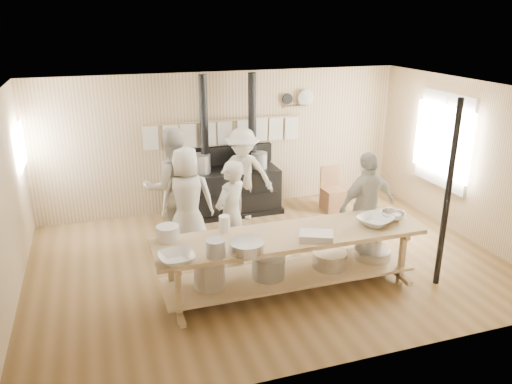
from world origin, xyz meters
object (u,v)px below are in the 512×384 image
stove (230,186)px  cook_left (173,187)px  cook_right (367,206)px  chair (333,197)px  prep_table (289,256)px  cook_far_left (231,216)px  cook_by_window (243,174)px  cook_center (187,200)px  roasting_pan (316,236)px

stove → cook_left: stove is taller
cook_right → chair: (0.44, 1.97, -0.60)m
stove → prep_table: (-0.00, -3.02, -0.00)m
cook_right → cook_far_left: bearing=-17.4°
cook_right → chair: cook_right is taller
cook_by_window → stove: bearing=137.0°
stove → cook_left: size_ratio=1.35×
cook_far_left → cook_by_window: size_ratio=0.98×
cook_right → cook_by_window: size_ratio=1.00×
cook_center → roasting_pan: (1.30, -1.97, 0.05)m
prep_table → cook_left: size_ratio=1.86×
cook_center → cook_right: 2.76m
cook_far_left → cook_by_window: cook_by_window is taller
prep_table → cook_left: cook_left is taller
stove → chair: bearing=-13.6°
cook_far_left → stove: bearing=-140.2°
cook_right → cook_by_window: bearing=-66.6°
cook_far_left → cook_right: 2.06m
cook_right → stove: bearing=-67.5°
cook_by_window → cook_left: bearing=-132.2°
cook_by_window → chair: 1.87m
cook_far_left → roasting_pan: (0.81, -1.16, 0.07)m
cook_left → cook_far_left: bearing=117.6°
chair → cook_by_window: bearing=173.4°
cook_left → cook_by_window: 1.52m
stove → chair: 2.00m
cook_far_left → cook_left: (-0.65, 1.13, 0.14)m
cook_left → cook_right: (2.69, -1.43, -0.12)m
roasting_pan → cook_by_window: bearing=91.9°
cook_by_window → roasting_pan: size_ratio=3.97×
cook_far_left → chair: (2.48, 1.66, -0.58)m
stove → roasting_pan: size_ratio=6.12×
cook_by_window → roasting_pan: 2.96m
stove → chair: size_ratio=3.11×
prep_table → cook_center: (-1.04, 1.70, 0.32)m
prep_table → cook_left: 2.39m
cook_right → roasting_pan: 1.50m
chair → roasting_pan: bearing=-122.8°
cook_left → cook_center: size_ratio=1.14×
prep_table → cook_right: cook_right is taller
stove → cook_by_window: stove is taller
cook_by_window → chair: cook_by_window is taller
cook_left → cook_right: 3.05m
cook_center → cook_right: (2.53, -1.11, -0.00)m
cook_far_left → cook_by_window: bearing=-147.3°
cook_far_left → cook_by_window: (0.71, 1.79, 0.02)m
cook_by_window → roasting_pan: cook_by_window is taller
cook_left → cook_center: 0.38m
cook_center → stove: bearing=-117.5°
stove → cook_left: 1.63m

